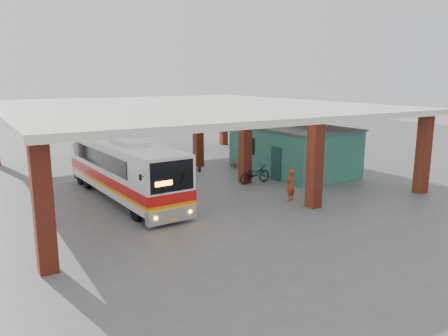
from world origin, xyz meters
name	(u,v)px	position (x,y,z in m)	size (l,w,h in m)	color
ground	(229,201)	(0.00, 0.00, 0.00)	(90.00, 90.00, 0.00)	#515154
brick_columns	(206,145)	(1.43, 5.00, 2.17)	(20.10, 21.60, 4.35)	#9A3421
canopy_roof	(181,106)	(0.50, 6.50, 4.50)	(21.00, 23.00, 0.30)	silver
shop_building	(292,149)	(7.49, 4.00, 1.56)	(5.20, 8.20, 3.11)	#296655
coach_bus	(124,169)	(-4.40, 3.36, 1.60)	(2.89, 11.14, 3.21)	silver
motorcycle	(255,174)	(3.45, 2.61, 0.56)	(0.74, 2.12, 1.12)	black
pedestrian	(290,185)	(2.76, -1.53, 0.83)	(0.60, 0.40, 1.65)	#BD3517
red_chair	(236,162)	(5.10, 7.25, 0.39)	(0.55, 0.55, 0.86)	#B31913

